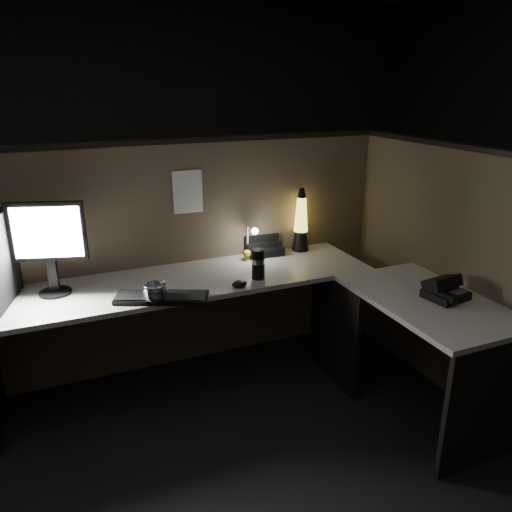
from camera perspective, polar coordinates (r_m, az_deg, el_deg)
name	(u,v)px	position (r m, az deg, el deg)	size (l,w,h in m)	color
floor	(248,432)	(2.97, -0.88, -19.51)	(6.00, 6.00, 0.00)	black
room_shell	(247,138)	(2.33, -1.09, 13.35)	(6.00, 6.00, 6.00)	silver
partition_back	(196,256)	(3.38, -6.88, 0.00)	(2.66, 0.06, 1.50)	brown
partition_right	(438,269)	(3.33, 20.09, -1.41)	(0.06, 1.66, 1.50)	brown
desk	(260,315)	(2.91, 0.47, -6.78)	(2.60, 1.60, 0.73)	#B3B1A9
monitor	(48,239)	(2.95, -22.67, 1.77)	(0.40, 0.18, 0.53)	black
keyboard	(162,298)	(2.79, -10.71, -4.68)	(0.50, 0.17, 0.02)	black
mouse	(239,284)	(2.91, -1.90, -3.21)	(0.10, 0.07, 0.04)	black
clip_lamp	(251,239)	(3.36, -0.55, 1.99)	(0.04, 0.17, 0.22)	white
organizer	(262,247)	(3.47, 0.69, 1.03)	(0.26, 0.23, 0.19)	black
lava_lamp	(301,225)	(3.50, 5.15, 3.57)	(0.12, 0.12, 0.44)	black
travel_mug	(258,264)	(3.00, 0.26, -0.93)	(0.08, 0.08, 0.19)	black
steel_mug	(156,293)	(2.75, -11.40, -4.18)	(0.13, 0.13, 0.11)	#B6B6BD
figurine	(247,254)	(3.33, -1.05, 0.27)	(0.05, 0.05, 0.05)	yellow
pinned_paper	(188,192)	(3.22, -7.81, 7.26)	(0.19, 0.00, 0.27)	white
desk_phone	(444,290)	(2.94, 20.69, -3.61)	(0.23, 0.24, 0.13)	black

